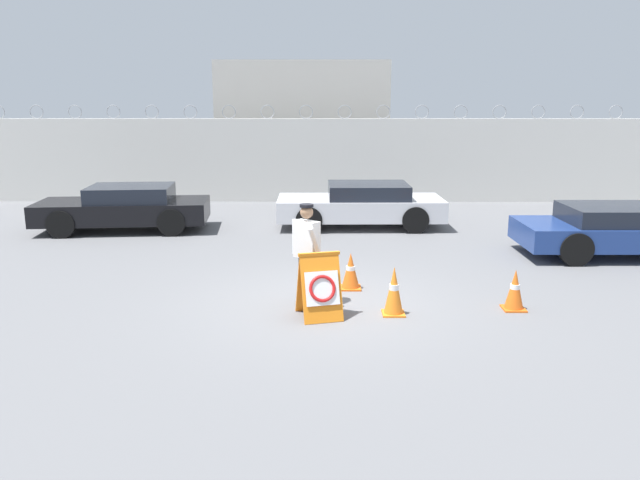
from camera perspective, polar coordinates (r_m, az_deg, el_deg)
The scene contains 11 objects.
ground_plane at distance 10.85m, azimuth 0.60°, elevation -5.76°, with size 90.00×90.00×0.00m, color slate.
perimeter_wall at distance 21.53m, azimuth 0.49°, elevation 7.32°, with size 36.00×0.30×3.27m.
building_block at distance 27.28m, azimuth -1.39°, elevation 10.59°, with size 6.56×7.45×4.87m.
barricade_sign at distance 9.99m, azimuth -0.02°, elevation -4.19°, with size 0.80×0.85×1.07m.
security_guard at distance 10.56m, azimuth -1.23°, elevation -0.83°, with size 0.54×0.62×1.73m.
traffic_cone_near at distance 10.90m, azimuth 17.38°, elevation -4.38°, with size 0.37×0.37×0.69m.
traffic_cone_mid at distance 11.57m, azimuth 2.82°, elevation -2.85°, with size 0.39×0.39×0.68m.
traffic_cone_far at distance 10.23m, azimuth 6.77°, elevation -4.64°, with size 0.37×0.37×0.81m.
parked_car_front_coupe at distance 17.49m, azimuth -17.39°, elevation 2.86°, with size 4.59×2.22×1.20m.
parked_car_rear_sedan at distance 17.23m, azimuth 3.82°, elevation 3.27°, with size 4.54×2.05×1.20m.
parked_car_far_side at distance 15.52m, azimuth 26.08°, elevation 0.85°, with size 4.77×1.98×1.14m.
Camera 1 is at (-0.05, -10.29, 3.43)m, focal length 35.00 mm.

